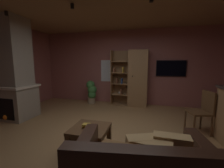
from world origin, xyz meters
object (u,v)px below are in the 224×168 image
potted_floor_plant (92,91)px  wall_mounted_tv (171,68)px  table_book_0 (86,126)px  table_book_2 (86,125)px  stone_fireplace (14,74)px  table_book_1 (90,125)px  coffee_table (90,133)px  dining_chair (203,109)px  bookshelf_cabinet (135,79)px

potted_floor_plant → wall_mounted_tv: (2.75, 0.36, 0.86)m
table_book_0 → table_book_2: size_ratio=0.90×
stone_fireplace → table_book_0: bearing=-22.0°
table_book_1 → stone_fireplace: bearing=158.6°
potted_floor_plant → wall_mounted_tv: 2.90m
table_book_2 → wall_mounted_tv: (1.63, 3.26, 0.80)m
wall_mounted_tv → coffee_table: bearing=-116.2°
dining_chair → table_book_1: bearing=-146.8°
table_book_0 → potted_floor_plant: 3.07m
coffee_table → wall_mounted_tv: size_ratio=0.61×
table_book_0 → table_book_2: 0.06m
table_book_0 → table_book_1: 0.08m
coffee_table → dining_chair: dining_chair is taller
table_book_2 → potted_floor_plant: (-1.12, 2.90, -0.06)m
coffee_table → bookshelf_cabinet: bearing=82.1°
table_book_1 → potted_floor_plant: size_ratio=0.15×
dining_chair → potted_floor_plant: 3.55m
stone_fireplace → bookshelf_cabinet: size_ratio=1.38×
stone_fireplace → potted_floor_plant: (1.44, 1.84, -0.74)m
dining_chair → wall_mounted_tv: wall_mounted_tv is taller
table_book_1 → wall_mounted_tv: 3.68m
potted_floor_plant → bookshelf_cabinet: bearing=5.2°
bookshelf_cabinet → wall_mounted_tv: (1.17, 0.21, 0.36)m
table_book_2 → dining_chair: dining_chair is taller
table_book_0 → dining_chair: (2.10, 1.32, 0.05)m
table_book_2 → table_book_1: bearing=31.9°
coffee_table → potted_floor_plant: potted_floor_plant is taller
dining_chair → wall_mounted_tv: (-0.44, 1.90, 0.79)m
bookshelf_cabinet → dining_chair: bearing=-46.4°
bookshelf_cabinet → table_book_1: (-0.41, -3.01, -0.45)m
stone_fireplace → table_book_1: size_ratio=20.25×
bookshelf_cabinet → table_book_2: size_ratio=15.98×
table_book_2 → dining_chair: bearing=33.1°
coffee_table → wall_mounted_tv: (1.59, 3.22, 0.95)m
coffee_table → table_book_0: table_book_0 is taller
bookshelf_cabinet → potted_floor_plant: (-1.58, -0.14, -0.49)m
wall_mounted_tv → table_book_1: bearing=-116.0°
stone_fireplace → potted_floor_plant: 2.45m
bookshelf_cabinet → wall_mounted_tv: bookshelf_cabinet is taller
coffee_table → table_book_0: size_ratio=5.41×
table_book_2 → dining_chair: 2.48m
bookshelf_cabinet → table_book_0: bookshelf_cabinet is taller
dining_chair → wall_mounted_tv: bearing=103.1°
stone_fireplace → dining_chair: 4.69m
table_book_1 → coffee_table: bearing=161.6°
coffee_table → wall_mounted_tv: 3.71m
table_book_0 → table_book_2: table_book_2 is taller
stone_fireplace → coffee_table: size_ratio=4.54×
dining_chair → wall_mounted_tv: 2.11m
potted_floor_plant → wall_mounted_tv: size_ratio=0.90×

